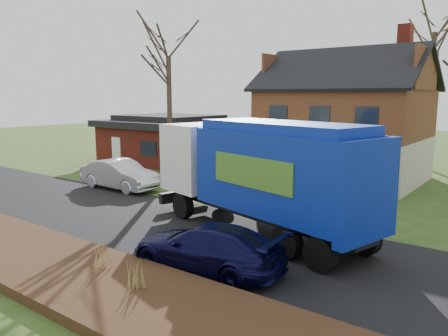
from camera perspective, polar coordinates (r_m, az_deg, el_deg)
The scene contains 12 objects.
ground at distance 18.05m, azimuth -7.91°, elevation -7.42°, with size 120.00×120.00×0.00m, color #2B4517.
road at distance 18.04m, azimuth -7.91°, elevation -7.39°, with size 80.00×7.00×0.02m, color black.
mulch_verge at distance 14.91m, azimuth -22.62°, elevation -11.13°, with size 80.00×3.50×0.30m, color #311B10.
main_house at distance 28.29m, azimuth 14.51°, elevation 6.75°, with size 12.95×8.95×9.26m.
ranch_house at distance 35.13m, azimuth -7.09°, elevation 3.82°, with size 9.80×8.20×3.70m.
garbage_truck at distance 16.28m, azimuth 4.93°, elevation -0.24°, with size 10.38×5.15×4.30m.
silver_sedan at distance 25.20m, azimuth -13.42°, elevation -0.83°, with size 1.75×5.02×1.66m, color #B7B9C0.
navy_wagon at distance 13.32m, azimuth -2.29°, elevation -10.30°, with size 1.98×4.88×1.42m, color black.
tree_front_west at distance 28.28m, azimuth -7.32°, elevation 16.51°, with size 3.56×3.56×10.59m.
tree_back at distance 34.93m, azimuth 25.98°, elevation 17.73°, with size 4.09×4.09×12.95m.
grass_clump_mid at distance 13.28m, azimuth -15.73°, elevation -10.25°, with size 0.37×0.30×1.02m.
grass_clump_east at distance 11.68m, azimuth -11.58°, elevation -13.37°, with size 0.33×0.27×0.82m.
Camera 1 is at (12.19, -12.25, 5.20)m, focal length 35.00 mm.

